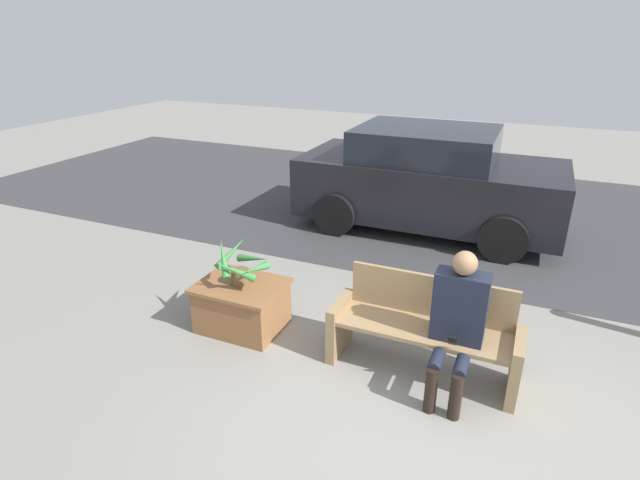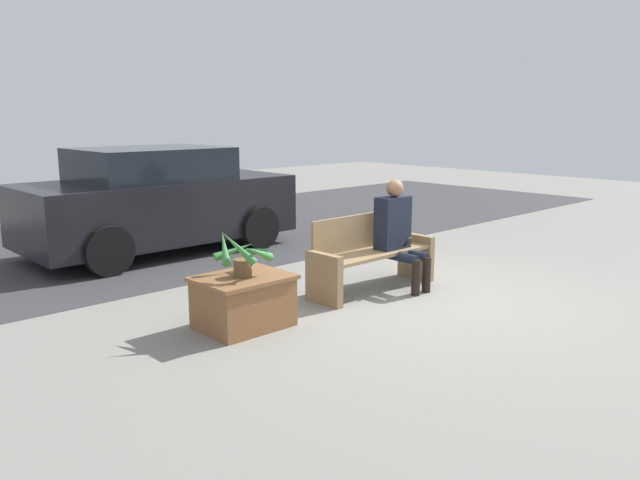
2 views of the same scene
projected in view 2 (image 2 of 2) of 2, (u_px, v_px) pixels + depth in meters
name	position (u px, v px, depth m)	size (l,w,h in m)	color
ground_plane	(426.00, 298.00, 7.15)	(30.00, 30.00, 0.00)	gray
road_surface	(180.00, 234.00, 10.97)	(20.00, 6.00, 0.01)	#38383A
bench	(370.00, 255.00, 7.45)	(1.72, 0.52, 0.89)	#8C704C
person_seated	(397.00, 229.00, 7.47)	(0.45, 0.61, 1.31)	black
planter_box	(243.00, 300.00, 6.13)	(0.89, 0.70, 0.52)	brown
potted_plant	(243.00, 255.00, 6.05)	(0.56, 0.59, 0.49)	brown
parked_car	(157.00, 201.00, 9.45)	(3.99, 1.98, 1.59)	black
bollard_post	(396.00, 216.00, 9.95)	(0.15, 0.15, 0.90)	black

